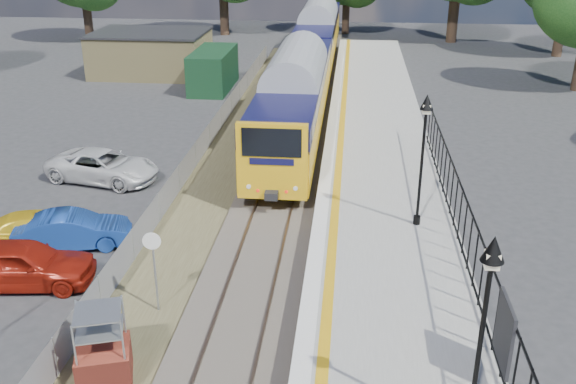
# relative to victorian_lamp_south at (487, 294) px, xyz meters

# --- Properties ---
(ground) EXTENTS (120.00, 120.00, 0.00)m
(ground) POSITION_rel_victorian_lamp_south_xyz_m (-5.50, 4.00, -4.30)
(ground) COLOR #2D2D30
(ground) RESTS_ON ground
(track_bed) EXTENTS (5.90, 80.00, 0.29)m
(track_bed) POSITION_rel_victorian_lamp_south_xyz_m (-5.97, 13.67, -4.21)
(track_bed) COLOR #473F38
(track_bed) RESTS_ON ground
(platform) EXTENTS (5.00, 70.00, 0.90)m
(platform) POSITION_rel_victorian_lamp_south_xyz_m (-1.30, 12.00, -3.85)
(platform) COLOR gray
(platform) RESTS_ON ground
(platform_edge) EXTENTS (0.90, 70.00, 0.01)m
(platform_edge) POSITION_rel_victorian_lamp_south_xyz_m (-3.36, 12.00, -3.39)
(platform_edge) COLOR silver
(platform_edge) RESTS_ON platform
(victorian_lamp_south) EXTENTS (0.44, 0.44, 4.60)m
(victorian_lamp_south) POSITION_rel_victorian_lamp_south_xyz_m (0.00, 0.00, 0.00)
(victorian_lamp_south) COLOR black
(victorian_lamp_south) RESTS_ON platform
(victorian_lamp_north) EXTENTS (0.44, 0.44, 4.60)m
(victorian_lamp_north) POSITION_rel_victorian_lamp_south_xyz_m (-0.20, 10.00, 0.00)
(victorian_lamp_north) COLOR black
(victorian_lamp_north) RESTS_ON platform
(palisade_fence) EXTENTS (0.12, 26.00, 2.00)m
(palisade_fence) POSITION_rel_victorian_lamp_south_xyz_m (1.05, 6.24, -2.46)
(palisade_fence) COLOR black
(palisade_fence) RESTS_ON platform
(wire_fence) EXTENTS (0.06, 52.00, 1.20)m
(wire_fence) POSITION_rel_victorian_lamp_south_xyz_m (-9.70, 16.00, -3.70)
(wire_fence) COLOR #999EA3
(wire_fence) RESTS_ON ground
(outbuilding) EXTENTS (10.80, 10.10, 3.12)m
(outbuilding) POSITION_rel_victorian_lamp_south_xyz_m (-16.41, 35.21, -2.78)
(outbuilding) COLOR tan
(outbuilding) RESTS_ON ground
(train) EXTENTS (2.82, 40.83, 3.51)m
(train) POSITION_rel_victorian_lamp_south_xyz_m (-5.50, 32.44, -1.96)
(train) COLOR gold
(train) RESTS_ON ground
(brick_plinth) EXTENTS (1.63, 1.63, 2.09)m
(brick_plinth) POSITION_rel_victorian_lamp_south_xyz_m (-8.44, 1.99, -3.30)
(brick_plinth) COLOR maroon
(brick_plinth) RESTS_ON ground
(speed_sign) EXTENTS (0.53, 0.12, 2.62)m
(speed_sign) POSITION_rel_victorian_lamp_south_xyz_m (-8.03, 5.11, -2.54)
(speed_sign) COLOR #999EA3
(speed_sign) RESTS_ON ground
(car_red) EXTENTS (4.60, 2.29, 1.51)m
(car_red) POSITION_rel_victorian_lamp_south_xyz_m (-12.64, 6.17, -3.54)
(car_red) COLOR maroon
(car_red) RESTS_ON ground
(car_blue) EXTENTS (4.16, 2.40, 1.30)m
(car_blue) POSITION_rel_victorian_lamp_south_xyz_m (-12.11, 8.79, -3.65)
(car_blue) COLOR #183D93
(car_blue) RESTS_ON ground
(car_yellow) EXTENTS (4.15, 2.66, 1.12)m
(car_yellow) POSITION_rel_victorian_lamp_south_xyz_m (-13.50, 9.05, -3.74)
(car_yellow) COLOR gold
(car_yellow) RESTS_ON ground
(car_white) EXTENTS (5.29, 3.27, 1.37)m
(car_white) POSITION_rel_victorian_lamp_south_xyz_m (-13.34, 14.93, -3.61)
(car_white) COLOR silver
(car_white) RESTS_ON ground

